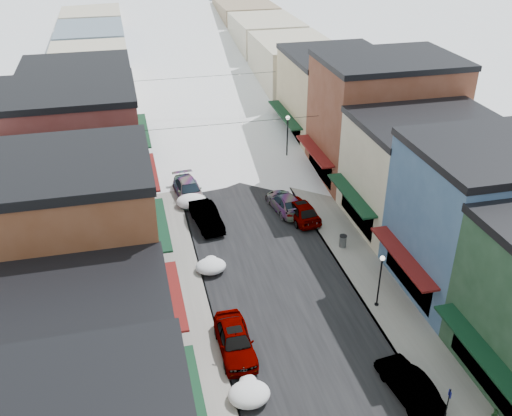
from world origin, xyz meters
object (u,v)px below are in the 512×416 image
car_green_sedan (409,384)px  trash_can (343,241)px  car_silver_sedan (235,340)px  streetlamp_near (380,275)px  car_dark_hatch (207,216)px

car_green_sedan → trash_can: car_green_sedan is taller
trash_can → car_green_sedan: bearing=-97.3°
car_silver_sedan → streetlamp_near: (10.00, 1.91, 1.75)m
car_green_sedan → streetlamp_near: size_ratio=1.18×
car_dark_hatch → car_green_sedan: size_ratio=1.09×
car_silver_sedan → streetlamp_near: streetlamp_near is taller
car_green_sedan → streetlamp_near: 7.78m
car_silver_sedan → trash_can: (10.39, 9.15, -0.20)m
car_green_sedan → streetlamp_near: streetlamp_near is taller
car_green_sedan → streetlamp_near: bearing=-108.2°
car_dark_hatch → streetlamp_near: streetlamp_near is taller
car_silver_sedan → car_green_sedan: size_ratio=1.09×
car_silver_sedan → car_green_sedan: (8.51, -5.50, -0.10)m
car_dark_hatch → trash_can: 11.32m
car_silver_sedan → car_dark_hatch: size_ratio=1.00×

